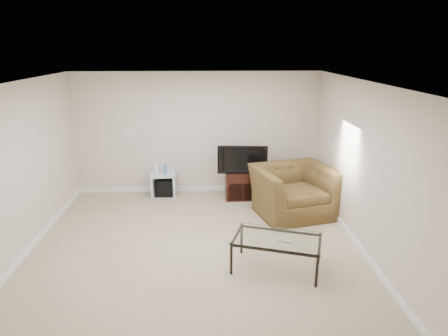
{
  "coord_description": "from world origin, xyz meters",
  "views": [
    {
      "loc": [
        0.2,
        -5.55,
        2.98
      ],
      "look_at": [
        0.5,
        1.2,
        0.9
      ],
      "focal_mm": 32.0,
      "sensor_mm": 36.0,
      "label": 1
    }
  ],
  "objects_px": {
    "television": "(242,158)",
    "side_table": "(163,184)",
    "coffee_table": "(276,253)",
    "recliner": "(294,183)",
    "subwoofer": "(165,187)",
    "tv_stand": "(242,185)"
  },
  "relations": [
    {
      "from": "tv_stand",
      "to": "recliner",
      "type": "xyz_separation_m",
      "value": [
        0.87,
        -0.85,
        0.32
      ]
    },
    {
      "from": "recliner",
      "to": "television",
      "type": "bearing_deg",
      "value": 121.19
    },
    {
      "from": "tv_stand",
      "to": "television",
      "type": "bearing_deg",
      "value": -90.0
    },
    {
      "from": "side_table",
      "to": "recliner",
      "type": "distance_m",
      "value": 2.73
    },
    {
      "from": "tv_stand",
      "to": "subwoofer",
      "type": "distance_m",
      "value": 1.61
    },
    {
      "from": "coffee_table",
      "to": "recliner",
      "type": "bearing_deg",
      "value": 71.5
    },
    {
      "from": "tv_stand",
      "to": "coffee_table",
      "type": "height_order",
      "value": "tv_stand"
    },
    {
      "from": "coffee_table",
      "to": "side_table",
      "type": "bearing_deg",
      "value": 122.07
    },
    {
      "from": "tv_stand",
      "to": "recliner",
      "type": "bearing_deg",
      "value": -45.01
    },
    {
      "from": "tv_stand",
      "to": "television",
      "type": "relative_size",
      "value": 0.73
    },
    {
      "from": "tv_stand",
      "to": "coffee_table",
      "type": "distance_m",
      "value": 2.74
    },
    {
      "from": "tv_stand",
      "to": "subwoofer",
      "type": "height_order",
      "value": "tv_stand"
    },
    {
      "from": "tv_stand",
      "to": "television",
      "type": "height_order",
      "value": "television"
    },
    {
      "from": "side_table",
      "to": "coffee_table",
      "type": "distance_m",
      "value": 3.49
    },
    {
      "from": "side_table",
      "to": "coffee_table",
      "type": "bearing_deg",
      "value": -57.93
    },
    {
      "from": "television",
      "to": "side_table",
      "type": "height_order",
      "value": "television"
    },
    {
      "from": "television",
      "to": "recliner",
      "type": "height_order",
      "value": "recliner"
    },
    {
      "from": "side_table",
      "to": "recliner",
      "type": "bearing_deg",
      "value": -23.5
    },
    {
      "from": "subwoofer",
      "to": "recliner",
      "type": "relative_size",
      "value": 0.27
    },
    {
      "from": "television",
      "to": "recliner",
      "type": "xyz_separation_m",
      "value": [
        0.87,
        -0.82,
        -0.24
      ]
    },
    {
      "from": "tv_stand",
      "to": "recliner",
      "type": "distance_m",
      "value": 1.26
    },
    {
      "from": "recliner",
      "to": "subwoofer",
      "type": "bearing_deg",
      "value": 140.47
    }
  ]
}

